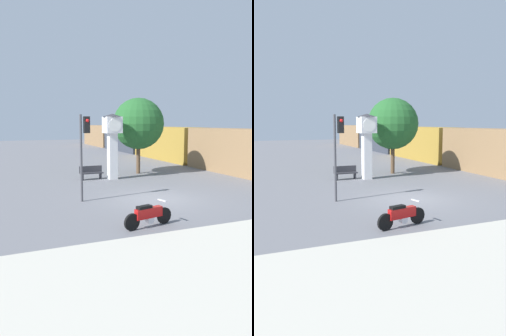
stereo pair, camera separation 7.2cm
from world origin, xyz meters
The scene contains 7 objects.
ground_plane centered at (0.00, 0.00, 0.00)m, with size 120.00×120.00×0.00m, color slate.
motorcycle centered at (-2.36, -3.94, 0.46)m, with size 2.13×0.64×0.95m.
clock_tower centered at (0.07, 6.43, 2.97)m, with size 1.32×1.32×4.46m.
freight_train centered at (9.88, 21.54, 1.70)m, with size 2.80×44.44×3.40m.
traffic_light centered at (-3.44, 0.92, 2.93)m, with size 0.50×0.35×4.26m.
street_tree centered at (2.77, 8.03, 3.77)m, with size 3.84×3.84×5.70m.
bench centered at (-1.33, 6.83, 0.49)m, with size 1.60×0.44×0.92m.
Camera 1 is at (-7.69, -14.48, 3.86)m, focal length 35.00 mm.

